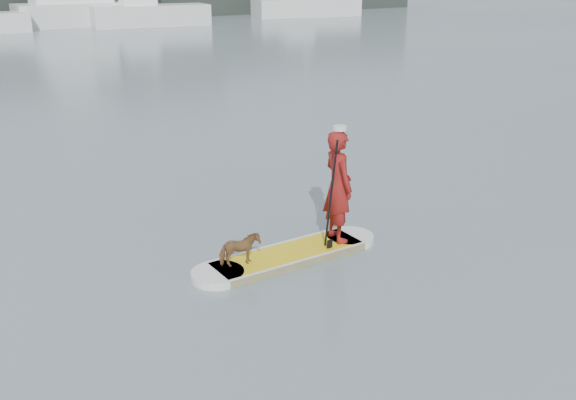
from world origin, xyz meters
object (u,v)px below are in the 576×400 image
dog (240,250)px  sailboat_f (306,5)px  sailboat_e (149,14)px  motor_yacht_a (79,2)px  paddler (338,186)px  paddleboard (288,255)px

dog → sailboat_f: 51.32m
sailboat_e → motor_yacht_a: (-4.34, 2.96, 0.84)m
sailboat_f → dog: bearing=-114.7°
dog → motor_yacht_a: motor_yacht_a is taller
dog → motor_yacht_a: size_ratio=0.06×
dog → paddler: bearing=-80.6°
paddleboard → sailboat_f: sailboat_f is taller
dog → motor_yacht_a: (10.74, 43.16, 1.37)m
paddleboard → sailboat_e: sailboat_e is taller
paddler → sailboat_e: sailboat_e is taller
sailboat_f → motor_yacht_a: (-19.70, 1.84, 0.77)m
paddler → sailboat_e: bearing=-8.6°
paddler → motor_yacht_a: bearing=-2.0°
motor_yacht_a → sailboat_e: bearing=-34.3°
sailboat_e → sailboat_f: size_ratio=0.88×
paddleboard → motor_yacht_a: motor_yacht_a is taller
paddleboard → dog: size_ratio=5.41×
paddler → dog: 1.95m
sailboat_f → motor_yacht_a: 19.81m
sailboat_f → paddler: bearing=-113.0°
paddler → sailboat_e: size_ratio=0.15×
sailboat_f → motor_yacht_a: bearing=-173.6°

